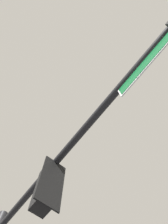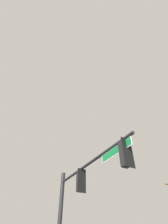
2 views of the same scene
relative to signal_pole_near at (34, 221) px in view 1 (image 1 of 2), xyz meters
The scene contains 1 object.
signal_pole_near is the anchor object (origin of this frame).
Camera 1 is at (-3.03, -8.43, 1.44)m, focal length 35.00 mm.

